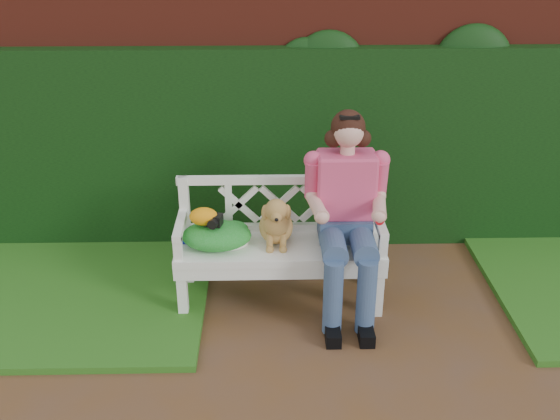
{
  "coord_description": "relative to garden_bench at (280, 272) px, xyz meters",
  "views": [
    {
      "loc": [
        -0.64,
        -3.44,
        2.74
      ],
      "look_at": [
        -0.54,
        0.74,
        0.75
      ],
      "focal_mm": 42.0,
      "sensor_mm": 36.0,
      "label": 1
    }
  ],
  "objects": [
    {
      "name": "ground",
      "position": [
        0.54,
        -0.74,
        -0.24
      ],
      "size": [
        60.0,
        60.0,
        0.0
      ],
      "primitive_type": "plane",
      "color": "brown"
    },
    {
      "name": "brick_wall",
      "position": [
        0.54,
        1.16,
        0.86
      ],
      "size": [
        10.0,
        0.3,
        2.2
      ],
      "primitive_type": "cube",
      "color": "maroon",
      "rests_on": "ground"
    },
    {
      "name": "baseball_glove",
      "position": [
        -0.54,
        -0.02,
        0.47
      ],
      "size": [
        0.21,
        0.16,
        0.13
      ],
      "primitive_type": "ellipsoid",
      "rotation": [
        0.0,
        0.0,
        -0.09
      ],
      "color": "orange",
      "rests_on": "green_bag"
    },
    {
      "name": "tennis_racket",
      "position": [
        -0.41,
        0.01,
        0.25
      ],
      "size": [
        0.63,
        0.42,
        0.03
      ],
      "primitive_type": null,
      "rotation": [
        0.0,
        0.0,
        0.33
      ],
      "color": "silver",
      "rests_on": "garden_bench"
    },
    {
      "name": "camera_item",
      "position": [
        -0.47,
        -0.02,
        0.45
      ],
      "size": [
        0.14,
        0.12,
        0.08
      ],
      "primitive_type": "cube",
      "rotation": [
        0.0,
        0.0,
        -0.25
      ],
      "color": "black",
      "rests_on": "green_bag"
    },
    {
      "name": "dog",
      "position": [
        -0.03,
        0.0,
        0.44
      ],
      "size": [
        0.33,
        0.4,
        0.4
      ],
      "primitive_type": null,
      "rotation": [
        0.0,
        0.0,
        0.18
      ],
      "color": "olive",
      "rests_on": "garden_bench"
    },
    {
      "name": "green_bag",
      "position": [
        -0.45,
        -0.01,
        0.32
      ],
      "size": [
        0.57,
        0.49,
        0.17
      ],
      "primitive_type": null,
      "rotation": [
        0.0,
        0.0,
        -0.23
      ],
      "color": "#2C7C29",
      "rests_on": "garden_bench"
    },
    {
      "name": "garden_bench",
      "position": [
        0.0,
        0.0,
        0.0
      ],
      "size": [
        1.61,
        0.69,
        0.48
      ],
      "primitive_type": null,
      "rotation": [
        0.0,
        0.0,
        0.06
      ],
      "color": "white",
      "rests_on": "ground"
    },
    {
      "name": "ivy_hedge",
      "position": [
        0.54,
        0.94,
        0.61
      ],
      "size": [
        10.0,
        0.18,
        1.7
      ],
      "primitive_type": "cube",
      "color": "#133C10",
      "rests_on": "ground"
    },
    {
      "name": "grass_left",
      "position": [
        -1.86,
        0.16,
        -0.21
      ],
      "size": [
        2.6,
        2.0,
        0.05
      ],
      "primitive_type": "cube",
      "color": "#275F18",
      "rests_on": "ground"
    },
    {
      "name": "seated_woman",
      "position": [
        0.46,
        -0.02,
        0.49
      ],
      "size": [
        0.78,
        0.94,
        1.47
      ],
      "primitive_type": null,
      "rotation": [
        0.0,
        0.0,
        -0.21
      ],
      "color": "#D42C48",
      "rests_on": "ground"
    }
  ]
}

